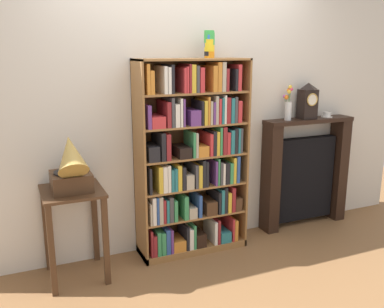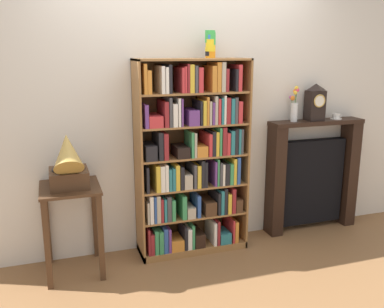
{
  "view_description": "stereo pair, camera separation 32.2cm",
  "coord_description": "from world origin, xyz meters",
  "px_view_note": "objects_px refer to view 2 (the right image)",
  "views": [
    {
      "loc": [
        -1.45,
        -3.22,
        1.8
      ],
      "look_at": [
        -0.0,
        0.11,
        0.91
      ],
      "focal_mm": 39.7,
      "sensor_mm": 36.0,
      "label": 1
    },
    {
      "loc": [
        -1.15,
        -3.34,
        1.8
      ],
      "look_at": [
        -0.0,
        0.11,
        0.91
      ],
      "focal_mm": 39.7,
      "sensor_mm": 36.0,
      "label": 2
    }
  ],
  "objects_px": {
    "side_table_left": "(71,210)",
    "gramophone": "(68,164)",
    "fireplace_mantel": "(312,176)",
    "mantel_clock": "(315,102)",
    "flower_vase": "(294,106)",
    "teacup_with_saucer": "(336,117)",
    "cup_stack": "(210,44)",
    "bookshelf": "(192,163)"
  },
  "relations": [
    {
      "from": "side_table_left",
      "to": "gramophone",
      "type": "distance_m",
      "value": 0.41
    },
    {
      "from": "fireplace_mantel",
      "to": "mantel_clock",
      "type": "relative_size",
      "value": 3.17
    },
    {
      "from": "flower_vase",
      "to": "teacup_with_saucer",
      "type": "distance_m",
      "value": 0.5
    },
    {
      "from": "teacup_with_saucer",
      "to": "fireplace_mantel",
      "type": "bearing_deg",
      "value": 175.8
    },
    {
      "from": "side_table_left",
      "to": "flower_vase",
      "type": "distance_m",
      "value": 2.24
    },
    {
      "from": "cup_stack",
      "to": "side_table_left",
      "type": "relative_size",
      "value": 0.31
    },
    {
      "from": "fireplace_mantel",
      "to": "mantel_clock",
      "type": "height_order",
      "value": "mantel_clock"
    },
    {
      "from": "cup_stack",
      "to": "fireplace_mantel",
      "type": "distance_m",
      "value": 1.72
    },
    {
      "from": "bookshelf",
      "to": "cup_stack",
      "type": "distance_m",
      "value": 1.04
    },
    {
      "from": "cup_stack",
      "to": "gramophone",
      "type": "xyz_separation_m",
      "value": [
        -1.23,
        -0.16,
        -0.91
      ]
    },
    {
      "from": "cup_stack",
      "to": "mantel_clock",
      "type": "xyz_separation_m",
      "value": [
        1.1,
        0.04,
        -0.54
      ]
    },
    {
      "from": "cup_stack",
      "to": "mantel_clock",
      "type": "height_order",
      "value": "cup_stack"
    },
    {
      "from": "bookshelf",
      "to": "gramophone",
      "type": "xyz_separation_m",
      "value": [
        -1.06,
        -0.13,
        0.12
      ]
    },
    {
      "from": "gramophone",
      "to": "fireplace_mantel",
      "type": "relative_size",
      "value": 0.44
    },
    {
      "from": "bookshelf",
      "to": "mantel_clock",
      "type": "xyz_separation_m",
      "value": [
        1.28,
        0.07,
        0.48
      ]
    },
    {
      "from": "bookshelf",
      "to": "cup_stack",
      "type": "bearing_deg",
      "value": 9.91
    },
    {
      "from": "side_table_left",
      "to": "teacup_with_saucer",
      "type": "relative_size",
      "value": 6.12
    },
    {
      "from": "cup_stack",
      "to": "mantel_clock",
      "type": "distance_m",
      "value": 1.23
    },
    {
      "from": "bookshelf",
      "to": "teacup_with_saucer",
      "type": "xyz_separation_m",
      "value": [
        1.54,
        0.07,
        0.33
      ]
    },
    {
      "from": "bookshelf",
      "to": "fireplace_mantel",
      "type": "bearing_deg",
      "value": 3.75
    },
    {
      "from": "mantel_clock",
      "to": "teacup_with_saucer",
      "type": "relative_size",
      "value": 2.94
    },
    {
      "from": "bookshelf",
      "to": "side_table_left",
      "type": "relative_size",
      "value": 2.33
    },
    {
      "from": "gramophone",
      "to": "teacup_with_saucer",
      "type": "xyz_separation_m",
      "value": [
        2.59,
        0.2,
        0.21
      ]
    },
    {
      "from": "bookshelf",
      "to": "teacup_with_saucer",
      "type": "bearing_deg",
      "value": 2.59
    },
    {
      "from": "teacup_with_saucer",
      "to": "mantel_clock",
      "type": "bearing_deg",
      "value": -179.47
    },
    {
      "from": "teacup_with_saucer",
      "to": "flower_vase",
      "type": "bearing_deg",
      "value": 178.92
    },
    {
      "from": "gramophone",
      "to": "side_table_left",
      "type": "bearing_deg",
      "value": 90.0
    },
    {
      "from": "cup_stack",
      "to": "bookshelf",
      "type": "bearing_deg",
      "value": -170.09
    },
    {
      "from": "gramophone",
      "to": "teacup_with_saucer",
      "type": "relative_size",
      "value": 4.1
    },
    {
      "from": "fireplace_mantel",
      "to": "side_table_left",
      "type": "bearing_deg",
      "value": -176.13
    },
    {
      "from": "cup_stack",
      "to": "mantel_clock",
      "type": "relative_size",
      "value": 0.64
    },
    {
      "from": "fireplace_mantel",
      "to": "cup_stack",
      "type": "bearing_deg",
      "value": -177.2
    },
    {
      "from": "teacup_with_saucer",
      "to": "gramophone",
      "type": "bearing_deg",
      "value": -175.68
    },
    {
      "from": "cup_stack",
      "to": "fireplace_mantel",
      "type": "bearing_deg",
      "value": 2.8
    },
    {
      "from": "mantel_clock",
      "to": "flower_vase",
      "type": "xyz_separation_m",
      "value": [
        -0.22,
        0.01,
        -0.03
      ]
    },
    {
      "from": "fireplace_mantel",
      "to": "flower_vase",
      "type": "relative_size",
      "value": 3.33
    },
    {
      "from": "cup_stack",
      "to": "gramophone",
      "type": "bearing_deg",
      "value": -172.74
    },
    {
      "from": "mantel_clock",
      "to": "flower_vase",
      "type": "distance_m",
      "value": 0.22
    },
    {
      "from": "teacup_with_saucer",
      "to": "bookshelf",
      "type": "bearing_deg",
      "value": -177.41
    },
    {
      "from": "bookshelf",
      "to": "gramophone",
      "type": "relative_size",
      "value": 3.48
    },
    {
      "from": "flower_vase",
      "to": "teacup_with_saucer",
      "type": "bearing_deg",
      "value": -1.08
    },
    {
      "from": "mantel_clock",
      "to": "cup_stack",
      "type": "bearing_deg",
      "value": -178.09
    }
  ]
}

